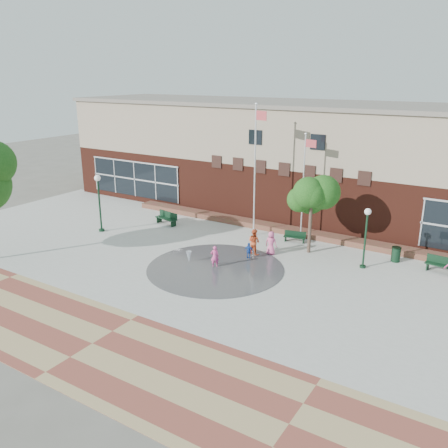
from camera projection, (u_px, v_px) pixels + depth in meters
The scene contains 21 objects.
ground at pixel (186, 286), 26.62m from camera, with size 120.00×120.00×0.00m, color #666056.
plaza_concrete at pixel (224, 263), 29.85m from camera, with size 46.00×18.00×0.01m, color #A8A8A0.
paver_band at pixel (92, 344), 20.97m from camera, with size 46.00×6.00×0.01m, color brown.
splash_pad at pixel (215, 268), 29.04m from camera, with size 8.40×8.40×0.01m, color #383A3D.
library_building at pixel (310, 159), 39.32m from camera, with size 44.40×10.40×9.20m.
flower_bed at pixel (277, 231), 35.98m from camera, with size 26.00×1.20×0.40m, color maroon.
flagpole_left at pixel (255, 164), 33.34m from camera, with size 1.07×0.42×9.53m.
flagpole_right at pixel (304, 181), 33.08m from camera, with size 0.93×0.23×7.58m.
lamp_left at pixel (99, 197), 35.04m from camera, with size 0.46×0.46×4.35m.
lamp_right at pixel (366, 231), 28.44m from camera, with size 0.40×0.40×3.80m.
bench_left at pixel (166, 221), 37.37m from camera, with size 2.09×0.90×1.02m.
bench_mid at pixel (295, 239), 33.50m from camera, with size 1.60×0.73×0.78m.
bench_right at pixel (442, 268), 28.34m from camera, with size 1.96×0.70×0.96m.
trash_can at pixel (396, 254), 29.96m from camera, with size 0.59×0.59×0.97m.
tree_mid at pixel (312, 196), 30.44m from camera, with size 3.19×3.19×5.37m.
water_jet_a at pixel (189, 262), 29.99m from camera, with size 0.36×0.36×0.71m, color white.
water_jet_b at pixel (213, 266), 29.49m from camera, with size 0.19×0.19×0.43m, color white.
child_splash at pixel (215, 257), 29.07m from camera, with size 0.50×0.33×1.38m, color #E3448D.
adult_red at pixel (254, 242), 31.09m from camera, with size 0.85×0.66×1.74m, color #D35027.
adult_pink at pixel (271, 243), 31.08m from camera, with size 0.78×0.51×1.59m, color #E65B91.
child_blue at pixel (249, 251), 30.40m from camera, with size 0.64×0.27×1.09m, color #1C44A2.
Camera 1 is at (14.69, -19.46, 11.44)m, focal length 38.00 mm.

